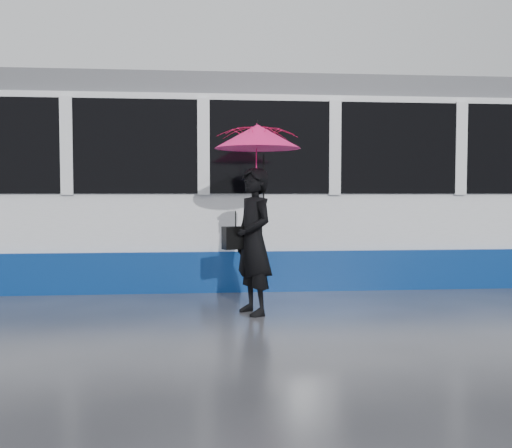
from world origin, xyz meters
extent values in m
plane|color=#2C2C31|center=(0.00, 0.00, 0.00)|extent=(90.00, 90.00, 0.00)
cube|color=#3F3D38|center=(0.00, 1.78, 0.01)|extent=(34.00, 0.07, 0.02)
cube|color=#3F3D38|center=(0.00, 3.22, 0.01)|extent=(34.00, 0.07, 0.02)
imported|color=black|center=(0.59, -0.34, 0.91)|extent=(0.67, 0.78, 1.82)
imported|color=#DD1257|center=(0.64, -0.34, 1.91)|extent=(1.32, 1.33, 0.91)
cone|color=#DD1257|center=(0.64, -0.34, 2.20)|extent=(1.41, 1.41, 0.30)
cylinder|color=black|center=(0.64, -0.34, 2.37)|extent=(0.01, 0.01, 0.07)
cylinder|color=black|center=(0.72, -0.31, 1.57)|extent=(0.02, 0.02, 0.79)
cube|color=black|center=(0.37, -0.32, 0.95)|extent=(0.35, 0.26, 0.28)
cylinder|color=black|center=(0.37, -0.32, 1.18)|extent=(0.01, 0.01, 0.18)
camera|label=1|loc=(-0.02, -7.34, 1.49)|focal=40.00mm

